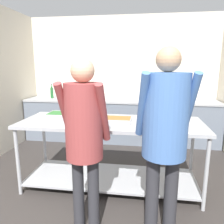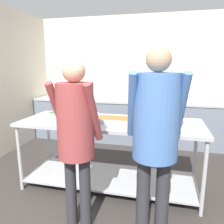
% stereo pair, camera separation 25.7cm
% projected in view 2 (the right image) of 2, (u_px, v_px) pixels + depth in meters
% --- Properties ---
extents(wall_rear, '(4.19, 0.06, 2.65)m').
position_uv_depth(wall_rear, '(131.00, 78.00, 4.84)').
color(wall_rear, beige).
rests_on(wall_rear, ground_plane).
extents(back_counter, '(4.03, 0.65, 0.90)m').
position_uv_depth(back_counter, '(127.00, 121.00, 4.67)').
color(back_counter, slate).
rests_on(back_counter, ground_plane).
extents(serving_counter, '(2.32, 0.84, 0.90)m').
position_uv_depth(serving_counter, '(110.00, 143.00, 2.86)').
color(serving_counter, '#ADAFB5').
rests_on(serving_counter, ground_plane).
extents(serving_tray_roast, '(0.43, 0.30, 0.05)m').
position_uv_depth(serving_tray_roast, '(65.00, 114.00, 3.10)').
color(serving_tray_roast, '#ADAFB5').
rests_on(serving_tray_roast, serving_counter).
extents(plate_stack, '(0.24, 0.24, 0.04)m').
position_uv_depth(plate_stack, '(91.00, 115.00, 3.07)').
color(plate_stack, white).
rests_on(plate_stack, serving_counter).
extents(serving_tray_vegetables, '(0.44, 0.28, 0.05)m').
position_uv_depth(serving_tray_vegetables, '(113.00, 120.00, 2.76)').
color(serving_tray_vegetables, '#ADAFB5').
rests_on(serving_tray_vegetables, serving_counter).
extents(sauce_pan, '(0.37, 0.23, 0.08)m').
position_uv_depth(sauce_pan, '(149.00, 117.00, 2.81)').
color(sauce_pan, '#ADAFB5').
rests_on(sauce_pan, serving_counter).
extents(broccoli_bowl, '(0.20, 0.20, 0.10)m').
position_uv_depth(broccoli_bowl, '(175.00, 121.00, 2.65)').
color(broccoli_bowl, '#B2B2B7').
rests_on(broccoli_bowl, serving_counter).
extents(guest_serving_left, '(0.53, 0.41, 1.76)m').
position_uv_depth(guest_serving_left, '(156.00, 127.00, 1.88)').
color(guest_serving_left, '#2D2D33').
rests_on(guest_serving_left, ground_plane).
extents(guest_serving_right, '(0.46, 0.35, 1.66)m').
position_uv_depth(guest_serving_right, '(76.00, 129.00, 2.02)').
color(guest_serving_right, '#2D2D33').
rests_on(guest_serving_right, ground_plane).
extents(water_bottle, '(0.06, 0.06, 0.31)m').
position_uv_depth(water_bottle, '(61.00, 91.00, 4.94)').
color(water_bottle, '#23602D').
rests_on(water_bottle, back_counter).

